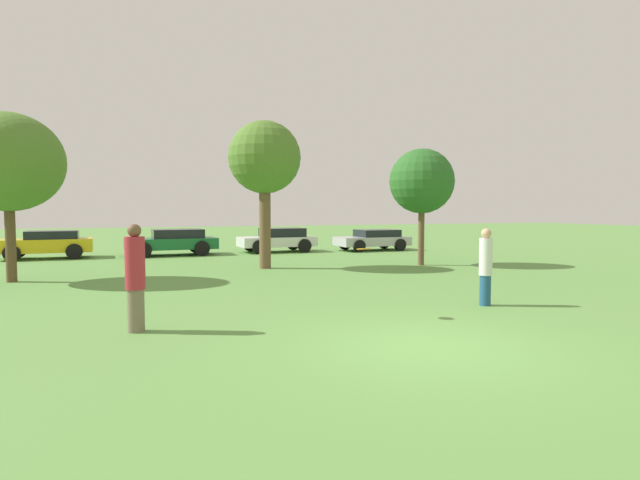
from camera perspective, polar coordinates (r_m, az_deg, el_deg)
ground_plane at (r=8.77m, az=11.70°, el=-11.37°), size 120.00×120.00×0.00m
person_thrower at (r=9.96m, az=-19.66°, el=-3.87°), size 0.35×0.35×1.96m
person_catcher at (r=12.54m, az=17.76°, el=-2.73°), size 0.30×0.30×1.79m
frisbee at (r=10.60m, az=4.84°, el=-0.98°), size 0.29×0.29×0.05m
tree_0 at (r=18.43m, az=-31.12°, el=7.32°), size 3.25×3.25×5.15m
tree_1 at (r=19.61m, az=-6.12°, el=8.83°), size 2.71×2.71×5.51m
tree_2 at (r=20.92m, az=11.14°, el=6.32°), size 2.55×2.55×4.61m
parked_car_yellow at (r=26.39m, az=-27.83°, el=-0.34°), size 3.96×2.03×1.25m
parked_car_green at (r=26.03m, az=-15.88°, el=-0.12°), size 4.33×2.18×1.26m
parked_car_white at (r=27.06m, az=-4.60°, el=0.10°), size 3.95×2.07×1.24m
parked_car_silver at (r=28.17m, az=5.90°, el=0.09°), size 3.99×2.08×1.12m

